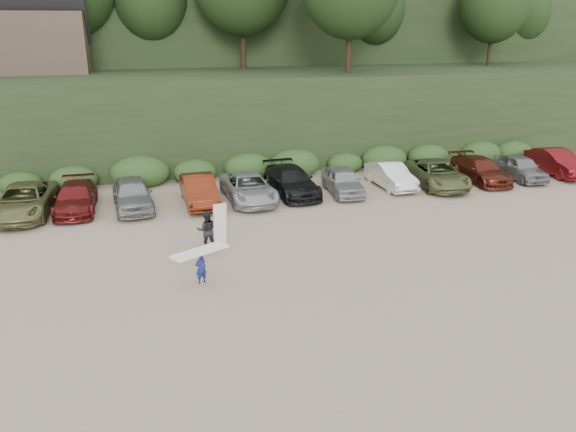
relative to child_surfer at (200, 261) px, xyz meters
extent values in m
plane|color=tan|center=(3.10, 0.02, -0.91)|extent=(120.00, 120.00, 0.00)
cube|color=black|center=(3.10, 22.02, 2.09)|extent=(80.00, 14.00, 6.00)
cube|color=black|center=(3.10, 40.02, 7.09)|extent=(90.00, 30.00, 16.00)
cube|color=#2B491E|center=(2.55, 14.52, -0.31)|extent=(46.20, 2.00, 1.20)
cube|color=brown|center=(-8.90, 24.02, 7.09)|extent=(8.00, 6.00, 4.00)
imported|color=olive|center=(-7.80, 10.09, -0.12)|extent=(2.97, 5.80, 1.57)
imported|color=maroon|center=(-5.36, 10.21, -0.20)|extent=(2.00, 4.90, 1.42)
imported|color=gray|center=(-2.50, 9.82, -0.09)|extent=(2.33, 4.94, 1.63)
imported|color=maroon|center=(0.97, 9.78, -0.13)|extent=(1.81, 4.78, 1.56)
imported|color=#A6A8AD|center=(3.66, 9.72, -0.18)|extent=(2.69, 5.38, 1.46)
imported|color=black|center=(6.25, 10.31, -0.14)|extent=(2.61, 5.48, 1.54)
imported|color=#9C9BA0|center=(9.14, 9.76, -0.17)|extent=(2.01, 4.44, 1.48)
imported|color=white|center=(12.31, 10.22, -0.18)|extent=(1.76, 4.49, 1.45)
imported|color=#5E693C|center=(15.09, 9.75, -0.15)|extent=(2.97, 5.65, 1.52)
imported|color=#571E13|center=(18.21, 10.05, -0.18)|extent=(2.03, 4.99, 1.45)
imported|color=gray|center=(20.96, 9.93, -0.17)|extent=(2.03, 4.42, 1.47)
imported|color=#600E11|center=(23.88, 10.27, -0.11)|extent=(1.90, 4.94, 1.60)
imported|color=navy|center=(0.00, 0.00, -0.30)|extent=(0.52, 0.43, 1.22)
cube|color=white|center=(0.00, 0.00, 0.38)|extent=(2.25, 1.61, 0.09)
imported|color=black|center=(0.62, 3.31, -0.03)|extent=(0.92, 0.75, 1.75)
cube|color=silver|center=(1.18, 3.24, 0.12)|extent=(0.63, 0.43, 2.06)
camera|label=1|loc=(-1.65, -19.41, 8.44)|focal=35.00mm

